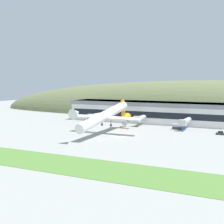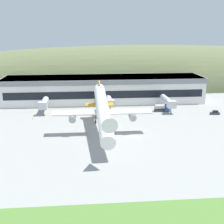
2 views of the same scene
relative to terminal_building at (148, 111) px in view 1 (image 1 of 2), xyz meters
name	(u,v)px [view 1 (image 1 of 2)]	position (x,y,z in m)	size (l,w,h in m)	color
ground_plane	(121,136)	(5.28, -48.90, -6.69)	(447.17, 447.17, 0.00)	#9E9E99
grass_strip_foreground	(53,162)	(5.28, -96.76, -6.65)	(402.45, 17.58, 0.08)	#568438
hill_backdrop	(210,117)	(28.32, 40.74, -6.69)	(341.09, 54.33, 48.10)	#667047
terminal_building	(148,111)	(0.00, 0.00, 0.00)	(92.34, 20.05, 11.81)	white
jetway_0	(94,116)	(-25.62, -16.92, -2.70)	(3.38, 13.37, 5.43)	silver
jetway_1	(140,118)	(1.30, -16.17, -2.70)	(3.38, 11.98, 5.43)	silver
jetway_2	(185,121)	(25.69, -18.29, -2.70)	(3.38, 15.96, 5.43)	silver
cargo_airplane	(105,116)	(-3.45, -46.50, 1.40)	(32.38, 52.01, 11.88)	white
service_car_1	(220,133)	(43.03, -26.36, -6.02)	(3.75, 1.95, 1.63)	#333338
fuel_truck	(179,127)	(22.96, -19.67, -5.20)	(6.41, 2.40, 3.08)	#264C99
traffic_cone_0	(127,130)	(1.01, -32.02, -6.41)	(0.52, 0.52, 0.58)	orange
traffic_cone_1	(80,124)	(-29.08, -26.46, -6.41)	(0.52, 0.52, 0.58)	orange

